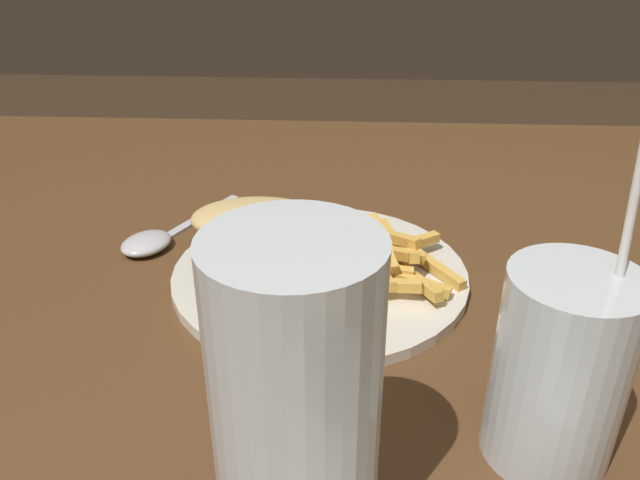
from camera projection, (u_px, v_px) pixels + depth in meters
name	position (u px, v px, depth m)	size (l,w,h in m)	color
meal_plate_near	(296.00, 256.00, 0.56)	(0.27, 0.27, 0.09)	silver
beer_glass	(296.00, 408.00, 0.31)	(0.08, 0.08, 0.18)	silver
juice_glass	(558.00, 377.00, 0.37)	(0.08, 0.08, 0.20)	silver
spoon	(152.00, 240.00, 0.62)	(0.10, 0.17, 0.02)	silver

